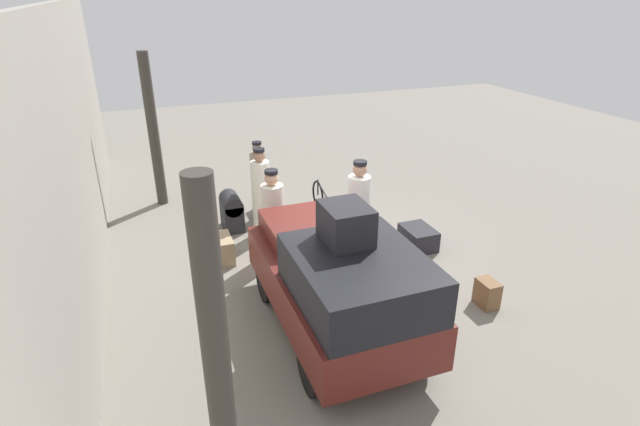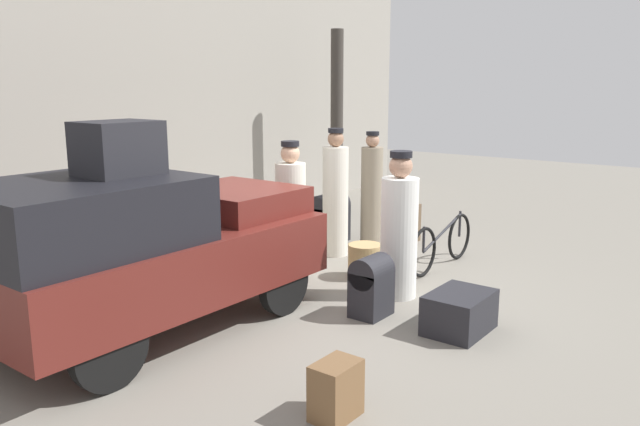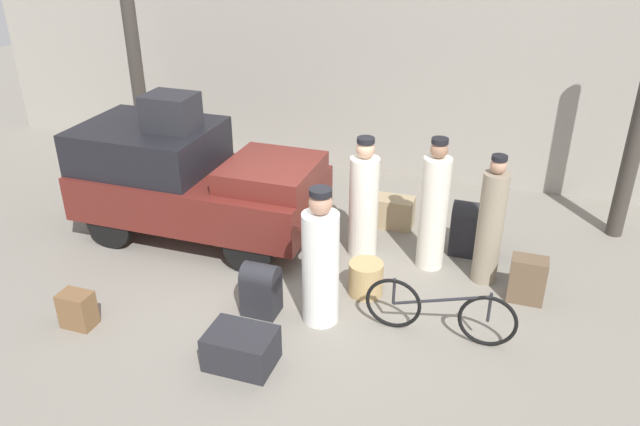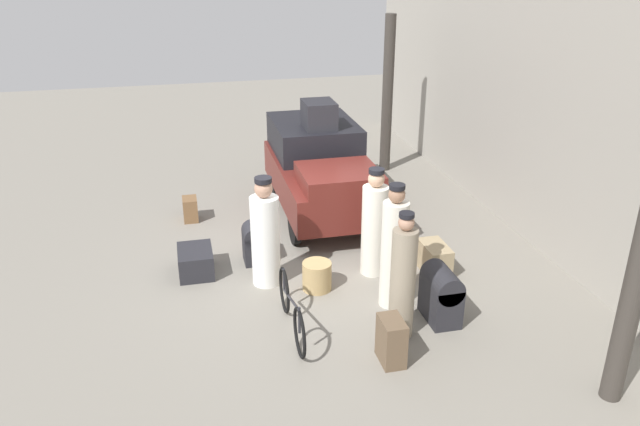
{
  "view_description": "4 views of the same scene",
  "coord_description": "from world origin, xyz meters",
  "px_view_note": "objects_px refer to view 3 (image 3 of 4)",
  "views": [
    {
      "loc": [
        -7.54,
        3.12,
        4.68
      ],
      "look_at": [
        0.2,
        0.2,
        0.95
      ],
      "focal_mm": 28.0,
      "sensor_mm": 36.0,
      "label": 1
    },
    {
      "loc": [
        -5.68,
        -4.31,
        2.49
      ],
      "look_at": [
        0.2,
        0.2,
        0.95
      ],
      "focal_mm": 35.0,
      "sensor_mm": 36.0,
      "label": 2
    },
    {
      "loc": [
        2.5,
        -6.61,
        4.56
      ],
      "look_at": [
        0.2,
        0.2,
        0.95
      ],
      "focal_mm": 35.0,
      "sensor_mm": 36.0,
      "label": 3
    },
    {
      "loc": [
        8.96,
        -1.87,
        4.86
      ],
      "look_at": [
        0.2,
        0.2,
        0.95
      ],
      "focal_mm": 35.0,
      "sensor_mm": 36.0,
      "label": 4
    }
  ],
  "objects_px": {
    "porter_standing_middle": "(434,210)",
    "trunk_on_truck_roof": "(171,112)",
    "suitcase_black_upright": "(241,348)",
    "suitcase_small_leather": "(475,228)",
    "bicycle": "(439,311)",
    "trunk_wicker_pale": "(392,212)",
    "truck": "(191,178)",
    "suitcase_tan_flat": "(261,288)",
    "wicker_basket": "(366,278)",
    "trunk_large_brown": "(527,280)",
    "porter_lifting_near_truck": "(320,263)",
    "porter_with_bicycle": "(490,225)",
    "conductor_in_dark_uniform": "(364,203)",
    "trunk_umber_medium": "(77,310)"
  },
  "relations": [
    {
      "from": "porter_standing_middle",
      "to": "trunk_on_truck_roof",
      "type": "relative_size",
      "value": 2.66
    },
    {
      "from": "porter_standing_middle",
      "to": "suitcase_black_upright",
      "type": "relative_size",
      "value": 2.54
    },
    {
      "from": "suitcase_black_upright",
      "to": "suitcase_small_leather",
      "type": "relative_size",
      "value": 0.93
    },
    {
      "from": "bicycle",
      "to": "trunk_wicker_pale",
      "type": "distance_m",
      "value": 2.77
    },
    {
      "from": "truck",
      "to": "trunk_wicker_pale",
      "type": "xyz_separation_m",
      "value": [
        2.79,
        1.19,
        -0.67
      ]
    },
    {
      "from": "trunk_on_truck_roof",
      "to": "bicycle",
      "type": "bearing_deg",
      "value": -18.08
    },
    {
      "from": "suitcase_small_leather",
      "to": "trunk_on_truck_roof",
      "type": "relative_size",
      "value": 1.12
    },
    {
      "from": "trunk_wicker_pale",
      "to": "suitcase_tan_flat",
      "type": "relative_size",
      "value": 0.97
    },
    {
      "from": "wicker_basket",
      "to": "trunk_large_brown",
      "type": "height_order",
      "value": "trunk_large_brown"
    },
    {
      "from": "porter_lifting_near_truck",
      "to": "trunk_on_truck_roof",
      "type": "height_order",
      "value": "trunk_on_truck_roof"
    },
    {
      "from": "truck",
      "to": "bicycle",
      "type": "relative_size",
      "value": 2.03
    },
    {
      "from": "wicker_basket",
      "to": "porter_with_bicycle",
      "type": "xyz_separation_m",
      "value": [
        1.42,
        0.82,
        0.6
      ]
    },
    {
      "from": "conductor_in_dark_uniform",
      "to": "suitcase_black_upright",
      "type": "distance_m",
      "value": 2.89
    },
    {
      "from": "suitcase_tan_flat",
      "to": "trunk_wicker_pale",
      "type": "bearing_deg",
      "value": 69.85
    },
    {
      "from": "trunk_umber_medium",
      "to": "trunk_on_truck_roof",
      "type": "xyz_separation_m",
      "value": [
        -0.03,
        2.52,
        1.68
      ]
    },
    {
      "from": "trunk_large_brown",
      "to": "suitcase_tan_flat",
      "type": "xyz_separation_m",
      "value": [
        -3.07,
        -1.31,
        0.05
      ]
    },
    {
      "from": "truck",
      "to": "trunk_umber_medium",
      "type": "height_order",
      "value": "truck"
    },
    {
      "from": "wicker_basket",
      "to": "suitcase_small_leather",
      "type": "xyz_separation_m",
      "value": [
        1.2,
        1.49,
        0.19
      ]
    },
    {
      "from": "bicycle",
      "to": "suitcase_small_leather",
      "type": "height_order",
      "value": "suitcase_small_leather"
    },
    {
      "from": "suitcase_black_upright",
      "to": "trunk_large_brown",
      "type": "distance_m",
      "value": 3.67
    },
    {
      "from": "bicycle",
      "to": "porter_lifting_near_truck",
      "type": "xyz_separation_m",
      "value": [
        -1.4,
        -0.13,
        0.44
      ]
    },
    {
      "from": "trunk_wicker_pale",
      "to": "wicker_basket",
      "type": "bearing_deg",
      "value": -87.21
    },
    {
      "from": "porter_standing_middle",
      "to": "trunk_wicker_pale",
      "type": "relative_size",
      "value": 2.86
    },
    {
      "from": "truck",
      "to": "porter_with_bicycle",
      "type": "distance_m",
      "value": 4.3
    },
    {
      "from": "trunk_on_truck_roof",
      "to": "suitcase_small_leather",
      "type": "bearing_deg",
      "value": 9.65
    },
    {
      "from": "suitcase_black_upright",
      "to": "trunk_large_brown",
      "type": "height_order",
      "value": "trunk_large_brown"
    },
    {
      "from": "bicycle",
      "to": "conductor_in_dark_uniform",
      "type": "xyz_separation_m",
      "value": [
        -1.34,
        1.58,
        0.46
      ]
    },
    {
      "from": "suitcase_small_leather",
      "to": "trunk_umber_medium",
      "type": "bearing_deg",
      "value": -142.72
    },
    {
      "from": "wicker_basket",
      "to": "trunk_wicker_pale",
      "type": "relative_size",
      "value": 0.68
    },
    {
      "from": "suitcase_tan_flat",
      "to": "porter_lifting_near_truck",
      "type": "bearing_deg",
      "value": 7.47
    },
    {
      "from": "porter_with_bicycle",
      "to": "porter_lifting_near_truck",
      "type": "bearing_deg",
      "value": -139.36
    },
    {
      "from": "porter_lifting_near_truck",
      "to": "suitcase_tan_flat",
      "type": "relative_size",
      "value": 2.57
    },
    {
      "from": "trunk_on_truck_roof",
      "to": "suitcase_tan_flat",
      "type": "bearing_deg",
      "value": -38.27
    },
    {
      "from": "suitcase_black_upright",
      "to": "trunk_umber_medium",
      "type": "xyz_separation_m",
      "value": [
        -2.14,
        0.01,
        0.02
      ]
    },
    {
      "from": "porter_with_bicycle",
      "to": "trunk_wicker_pale",
      "type": "height_order",
      "value": "porter_with_bicycle"
    },
    {
      "from": "bicycle",
      "to": "suitcase_black_upright",
      "type": "distance_m",
      "value": 2.29
    },
    {
      "from": "trunk_wicker_pale",
      "to": "suitcase_tan_flat",
      "type": "xyz_separation_m",
      "value": [
        -1.01,
        -2.76,
        0.12
      ]
    },
    {
      "from": "porter_standing_middle",
      "to": "suitcase_black_upright",
      "type": "distance_m",
      "value": 3.23
    },
    {
      "from": "porter_with_bicycle",
      "to": "trunk_umber_medium",
      "type": "bearing_deg",
      "value": -150.06
    },
    {
      "from": "trunk_wicker_pale",
      "to": "trunk_umber_medium",
      "type": "bearing_deg",
      "value": -128.72
    },
    {
      "from": "bicycle",
      "to": "suitcase_tan_flat",
      "type": "relative_size",
      "value": 2.59
    },
    {
      "from": "porter_standing_middle",
      "to": "suitcase_tan_flat",
      "type": "height_order",
      "value": "porter_standing_middle"
    },
    {
      "from": "suitcase_small_leather",
      "to": "trunk_on_truck_roof",
      "type": "bearing_deg",
      "value": -170.35
    },
    {
      "from": "porter_lifting_near_truck",
      "to": "suitcase_small_leather",
      "type": "xyz_separation_m",
      "value": [
        1.57,
        2.2,
        -0.37
      ]
    },
    {
      "from": "porter_standing_middle",
      "to": "trunk_large_brown",
      "type": "xyz_separation_m",
      "value": [
        1.3,
        -0.46,
        -0.56
      ]
    },
    {
      "from": "bicycle",
      "to": "trunk_wicker_pale",
      "type": "bearing_deg",
      "value": 113.89
    },
    {
      "from": "conductor_in_dark_uniform",
      "to": "trunk_large_brown",
      "type": "bearing_deg",
      "value": -12.25
    },
    {
      "from": "porter_lifting_near_truck",
      "to": "conductor_in_dark_uniform",
      "type": "xyz_separation_m",
      "value": [
        0.06,
        1.71,
        0.01
      ]
    },
    {
      "from": "porter_standing_middle",
      "to": "trunk_umber_medium",
      "type": "relative_size",
      "value": 4.18
    },
    {
      "from": "trunk_on_truck_roof",
      "to": "truck",
      "type": "bearing_deg",
      "value": -0.0
    }
  ]
}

